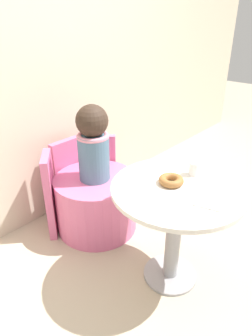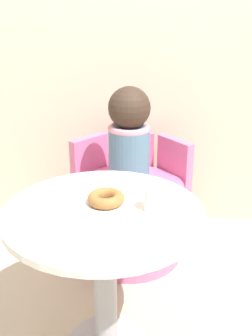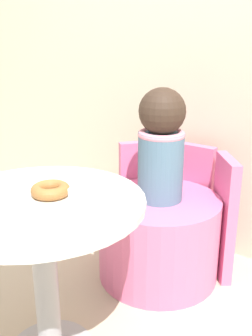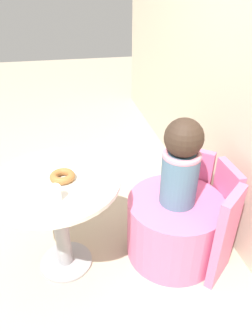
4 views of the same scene
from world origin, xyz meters
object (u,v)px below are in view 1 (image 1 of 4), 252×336
Objects in this scene: round_table at (176,210)px; tub_chair at (96,203)px; cup at (194,169)px; child_figure at (93,143)px; donut at (171,180)px.

round_table reaches higher than tub_chair.
tub_chair is 7.69× the size of cup.
child_figure is at bearing 100.96° from cup.
cup is at bearing -79.04° from child_figure.
tub_chair is 0.48m from child_figure.
donut reaches higher than tub_chair.
child_figure is at bearing 86.82° from donut.
tub_chair is at bearing 86.82° from donut.
child_figure reaches higher than round_table.
child_figure is 0.70m from cup.
round_table is 0.26m from cup.
tub_chair is 0.84m from cup.
round_table is at bearing -177.63° from cup.
child_figure reaches higher than tub_chair.
child_figure is (0.04, 0.70, 0.19)m from round_table.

